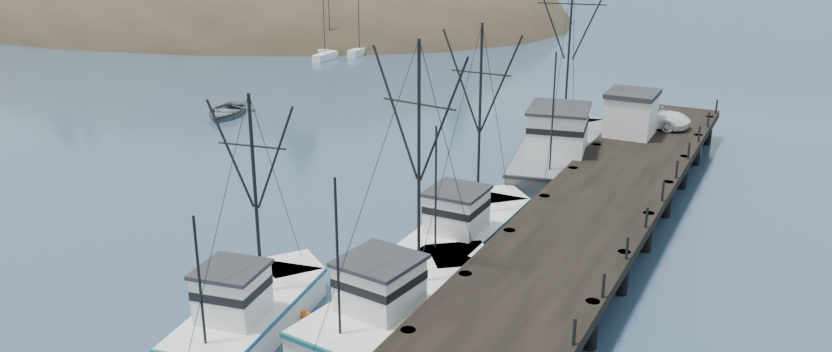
% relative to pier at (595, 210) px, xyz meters
% --- Properties ---
extents(ground, '(400.00, 400.00, 0.00)m').
position_rel_pier_xyz_m(ground, '(-14.00, -16.00, -1.69)').
color(ground, navy).
rests_on(ground, ground).
extents(pier, '(6.00, 44.00, 2.00)m').
position_rel_pier_xyz_m(pier, '(0.00, 0.00, 0.00)').
color(pier, black).
rests_on(pier, ground).
extents(headland, '(134.80, 78.00, 51.00)m').
position_rel_pier_xyz_m(headland, '(-88.95, 62.61, -6.24)').
color(headland, '#382D1E').
rests_on(headland, ground).
extents(moored_sailboats, '(24.35, 19.06, 6.35)m').
position_rel_pier_xyz_m(moored_sailboats, '(-46.39, 39.35, -1.36)').
color(moored_sailboats, white).
rests_on(moored_sailboats, ground).
extents(trawler_near, '(5.00, 11.62, 11.65)m').
position_rel_pier_xyz_m(trawler_near, '(-4.76, -11.20, -0.87)').
color(trawler_near, white).
rests_on(trawler_near, ground).
extents(trawler_mid, '(4.48, 9.69, 9.77)m').
position_rel_pier_xyz_m(trawler_mid, '(-9.76, -14.63, -0.87)').
color(trawler_mid, white).
rests_on(trawler_mid, ground).
extents(trawler_far, '(3.59, 10.74, 11.10)m').
position_rel_pier_xyz_m(trawler_far, '(-5.47, -2.92, -0.87)').
color(trawler_far, white).
rests_on(trawler_far, ground).
extents(work_vessel, '(7.21, 15.95, 13.24)m').
position_rel_pier_xyz_m(work_vessel, '(-4.87, 10.06, -0.46)').
color(work_vessel, slate).
rests_on(work_vessel, ground).
extents(pier_shed, '(3.00, 3.20, 2.80)m').
position_rel_pier_xyz_m(pier_shed, '(-1.33, 13.07, 1.73)').
color(pier_shed, silver).
rests_on(pier_shed, pier).
extents(pickup_truck, '(5.29, 2.98, 1.40)m').
position_rel_pier_xyz_m(pickup_truck, '(-0.56, 15.80, 1.01)').
color(pickup_truck, white).
rests_on(pickup_truck, pier).
extents(motorboat, '(5.20, 6.15, 1.09)m').
position_rel_pier_xyz_m(motorboat, '(-32.25, 11.07, -1.69)').
color(motorboat, '#585F62').
rests_on(motorboat, ground).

